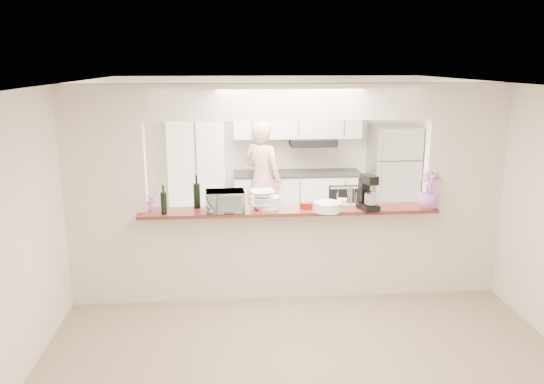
{
  "coord_description": "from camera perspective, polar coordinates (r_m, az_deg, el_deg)",
  "views": [
    {
      "loc": [
        -0.66,
        -5.86,
        2.73
      ],
      "look_at": [
        -0.17,
        0.3,
        1.21
      ],
      "focal_mm": 35.0,
      "sensor_mm": 36.0,
      "label": 1
    }
  ],
  "objects": [
    {
      "name": "utensil_caddy",
      "position": [
        6.25,
        8.04,
        -0.6
      ],
      "size": [
        0.26,
        0.19,
        0.22
      ],
      "color": "silver",
      "rests_on": "bar_counter"
    },
    {
      "name": "plate_stack_a",
      "position": [
        6.09,
        -0.55,
        -1.11
      ],
      "size": [
        0.29,
        0.29,
        0.13
      ],
      "color": "white",
      "rests_on": "bar_counter"
    },
    {
      "name": "bar_counter",
      "position": [
        6.27,
        1.77,
        -6.24
      ],
      "size": [
        3.4,
        0.38,
        1.09
      ],
      "color": "silver",
      "rests_on": "floor"
    },
    {
      "name": "kitchen_cabinets",
      "position": [
        8.77,
        -1.37,
        2.31
      ],
      "size": [
        3.15,
        0.62,
        2.25
      ],
      "color": "silver",
      "rests_on": "floor"
    },
    {
      "name": "flower_right",
      "position": [
        6.3,
        16.59,
        0.18
      ],
      "size": [
        0.25,
        0.25,
        0.43
      ],
      "primitive_type": "imported",
      "rotation": [
        0.0,
        0.0,
        0.07
      ],
      "color": "#CA6DC3",
      "rests_on": "bar_counter"
    },
    {
      "name": "plate_stack_b",
      "position": [
        5.98,
        6.0,
        -1.6
      ],
      "size": [
        0.31,
        0.31,
        0.11
      ],
      "color": "white",
      "rests_on": "bar_counter"
    },
    {
      "name": "stand_mixer",
      "position": [
        6.1,
        10.26,
        -0.2
      ],
      "size": [
        0.23,
        0.3,
        0.4
      ],
      "color": "black",
      "rests_on": "bar_counter"
    },
    {
      "name": "wine_bottle_b",
      "position": [
        5.95,
        -11.56,
        -1.15
      ],
      "size": [
        0.07,
        0.07,
        0.33
      ],
      "color": "black",
      "rests_on": "bar_counter"
    },
    {
      "name": "tile_overlay",
      "position": [
        7.92,
        0.5,
        -6.26
      ],
      "size": [
        5.0,
        2.9,
        0.01
      ],
      "primitive_type": "cube",
      "color": "beige",
      "rests_on": "floor"
    },
    {
      "name": "red_bowl",
      "position": [
        6.1,
        3.7,
        -1.41
      ],
      "size": [
        0.15,
        0.15,
        0.07
      ],
      "primitive_type": "cylinder",
      "color": "maroon",
      "rests_on": "bar_counter"
    },
    {
      "name": "wine_bottle_a",
      "position": [
        6.12,
        -8.08,
        -0.35
      ],
      "size": [
        0.08,
        0.08,
        0.39
      ],
      "color": "black",
      "rests_on": "bar_counter"
    },
    {
      "name": "flower_left",
      "position": [
        6.16,
        -13.2,
        -0.54
      ],
      "size": [
        0.33,
        0.31,
        0.29
      ],
      "primitive_type": "imported",
      "rotation": [
        0.0,
        0.0,
        0.39
      ],
      "color": "#C6689E",
      "rests_on": "bar_counter"
    },
    {
      "name": "refrigerator",
      "position": [
        9.12,
        12.83,
        1.62
      ],
      "size": [
        0.75,
        0.7,
        1.7
      ],
      "primitive_type": "cube",
      "color": "#A7A7AC",
      "rests_on": "floor"
    },
    {
      "name": "toaster_oven",
      "position": [
        5.95,
        -5.07,
        -1.0
      ],
      "size": [
        0.44,
        0.31,
        0.24
      ],
      "primitive_type": "imported",
      "rotation": [
        0.0,
        0.0,
        0.04
      ],
      "color": "#B0AFB4",
      "rests_on": "bar_counter"
    },
    {
      "name": "serving_bowls",
      "position": [
        6.06,
        -1.01,
        -0.83
      ],
      "size": [
        0.31,
        0.31,
        0.21
      ],
      "primitive_type": "imported",
      "rotation": [
        0.0,
        0.0,
        0.11
      ],
      "color": "white",
      "rests_on": "bar_counter"
    },
    {
      "name": "floor",
      "position": [
        6.49,
        1.72,
        -11.0
      ],
      "size": [
        6.0,
        6.0,
        0.0
      ],
      "primitive_type": "plane",
      "color": "tan",
      "rests_on": "ground"
    },
    {
      "name": "partition",
      "position": [
        6.02,
        1.83,
        1.9
      ],
      "size": [
        5.0,
        0.15,
        2.5
      ],
      "color": "silver",
      "rests_on": "floor"
    },
    {
      "name": "person",
      "position": [
        8.37,
        -1.05,
        1.35
      ],
      "size": [
        0.8,
        0.75,
        1.83
      ],
      "primitive_type": "imported",
      "rotation": [
        0.0,
        0.0,
        2.5
      ],
      "color": "tan",
      "rests_on": "floor"
    },
    {
      "name": "tan_bowl",
      "position": [
        6.14,
        5.55,
        -1.39
      ],
      "size": [
        0.14,
        0.14,
        0.07
      ],
      "primitive_type": "cylinder",
      "color": "beige",
      "rests_on": "bar_counter"
    }
  ]
}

